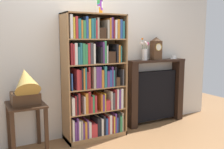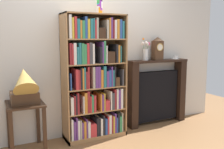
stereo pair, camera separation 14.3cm
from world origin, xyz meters
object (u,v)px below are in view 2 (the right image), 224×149
object	(u,v)px
teacup_with_saucer	(175,58)
flower_vase	(146,52)
bookshelf	(94,80)
side_table_left	(25,116)
gramophone	(25,86)
fireplace_mantel	(157,92)
cup_stack	(100,6)
mantel_clock	(158,48)

from	to	relation	value
teacup_with_saucer	flower_vase	bearing A→B (deg)	-179.87
bookshelf	teacup_with_saucer	world-z (taller)	bookshelf
side_table_left	gramophone	size ratio (longest dim) A/B	1.21
bookshelf	gramophone	world-z (taller)	bookshelf
teacup_with_saucer	fireplace_mantel	bearing A→B (deg)	177.28
cup_stack	fireplace_mantel	size ratio (longest dim) A/B	0.21
cup_stack	side_table_left	bearing A→B (deg)	-176.46
mantel_clock	gramophone	bearing A→B (deg)	-173.99
cup_stack	mantel_clock	world-z (taller)	cup_stack
side_table_left	mantel_clock	size ratio (longest dim) A/B	1.72
bookshelf	gramophone	size ratio (longest dim) A/B	3.35
bookshelf	flower_vase	size ratio (longest dim) A/B	4.94
flower_vase	fireplace_mantel	bearing A→B (deg)	4.26
flower_vase	teacup_with_saucer	size ratio (longest dim) A/B	2.66
bookshelf	cup_stack	bearing A→B (deg)	-3.05
fireplace_mantel	teacup_with_saucer	bearing A→B (deg)	-2.72
mantel_clock	flower_vase	bearing A→B (deg)	179.78
bookshelf	side_table_left	size ratio (longest dim) A/B	2.77
side_table_left	fireplace_mantel	size ratio (longest dim) A/B	0.59
bookshelf	flower_vase	distance (m)	1.02
cup_stack	flower_vase	world-z (taller)	cup_stack
gramophone	fireplace_mantel	bearing A→B (deg)	6.48
gramophone	mantel_clock	world-z (taller)	mantel_clock
flower_vase	teacup_with_saucer	distance (m)	0.63
bookshelf	cup_stack	distance (m)	1.06
side_table_left	fireplace_mantel	bearing A→B (deg)	4.62
cup_stack	gramophone	bearing A→B (deg)	-172.69
bookshelf	teacup_with_saucer	distance (m)	1.59
bookshelf	flower_vase	xyz separation A→B (m)	(0.94, 0.09, 0.39)
fireplace_mantel	side_table_left	bearing A→B (deg)	-175.38
gramophone	fireplace_mantel	size ratio (longest dim) A/B	0.49
cup_stack	teacup_with_saucer	distance (m)	1.67
gramophone	teacup_with_saucer	world-z (taller)	gramophone
cup_stack	flower_vase	size ratio (longest dim) A/B	0.63
teacup_with_saucer	mantel_clock	bearing A→B (deg)	-179.66
bookshelf	cup_stack	xyz separation A→B (m)	(0.10, -0.01, 1.05)
bookshelf	teacup_with_saucer	bearing A→B (deg)	3.17
gramophone	fireplace_mantel	xyz separation A→B (m)	(2.17, 0.25, -0.34)
bookshelf	flower_vase	bearing A→B (deg)	5.16
bookshelf	mantel_clock	distance (m)	1.26
gramophone	cup_stack	bearing A→B (deg)	7.31
mantel_clock	flower_vase	distance (m)	0.24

